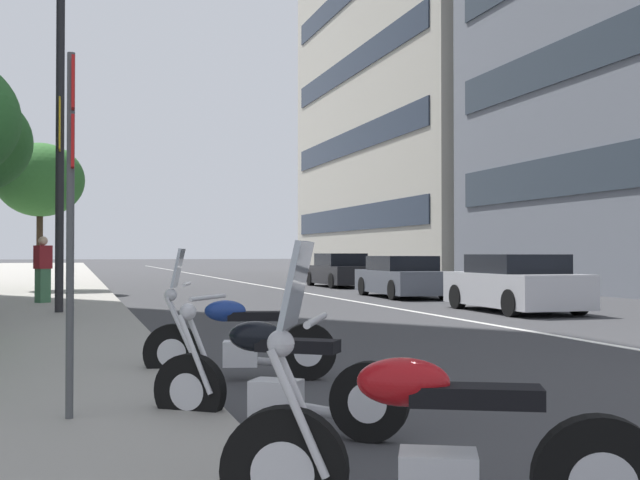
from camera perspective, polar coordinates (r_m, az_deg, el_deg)
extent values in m
cube|color=silver|center=(39.56, -5.73, -3.03)|extent=(110.00, 0.16, 0.01)
cylinder|color=black|center=(4.14, -2.57, -16.31)|extent=(0.38, 0.64, 0.65)
cylinder|color=silver|center=(4.14, -2.57, -16.31)|extent=(0.26, 0.35, 0.32)
cube|color=silver|center=(4.08, 8.53, -16.77)|extent=(0.40, 0.45, 0.28)
cube|color=black|center=(3.99, 11.15, -10.97)|extent=(0.47, 0.67, 0.10)
ellipsoid|color=#AD1116|center=(3.98, 6.02, -10.15)|extent=(0.41, 0.52, 0.24)
cylinder|color=silver|center=(3.98, -1.60, -12.38)|extent=(0.17, 0.31, 0.64)
cylinder|color=silver|center=(4.12, -1.27, -12.00)|extent=(0.17, 0.31, 0.64)
cylinder|color=silver|center=(3.98, -0.29, -5.79)|extent=(0.56, 0.29, 0.04)
sphere|color=silver|center=(4.02, -2.85, -7.46)|extent=(0.14, 0.14, 0.14)
cube|color=#B2BCC6|center=(3.98, -1.71, -3.19)|extent=(0.45, 0.30, 0.44)
cylinder|color=black|center=(6.62, -9.36, -10.67)|extent=(0.45, 0.56, 0.60)
cylinder|color=silver|center=(6.62, -9.36, -10.67)|extent=(0.28, 0.32, 0.30)
cylinder|color=black|center=(6.08, 3.58, -11.56)|extent=(0.45, 0.56, 0.60)
cylinder|color=silver|center=(6.08, 3.58, -11.56)|extent=(0.28, 0.32, 0.30)
cube|color=silver|center=(6.31, -3.18, -11.30)|extent=(0.43, 0.46, 0.28)
cube|color=black|center=(6.19, -1.61, -7.62)|extent=(0.55, 0.65, 0.10)
ellipsoid|color=black|center=(6.31, -4.62, -6.94)|extent=(0.46, 0.51, 0.24)
cylinder|color=silver|center=(6.48, -9.01, -8.15)|extent=(0.22, 0.28, 0.64)
cylinder|color=silver|center=(6.60, -8.44, -8.02)|extent=(0.22, 0.28, 0.64)
cylinder|color=silver|center=(6.46, -8.08, -4.13)|extent=(0.51, 0.38, 0.04)
sphere|color=silver|center=(6.55, -9.50, -5.13)|extent=(0.14, 0.14, 0.14)
cylinder|color=silver|center=(6.36, -0.31, -12.18)|extent=(0.47, 0.61, 0.16)
cylinder|color=black|center=(8.99, -10.61, -7.99)|extent=(0.27, 0.65, 0.64)
cylinder|color=silver|center=(8.99, -10.61, -7.99)|extent=(0.20, 0.34, 0.32)
cylinder|color=black|center=(8.94, -0.88, -8.05)|extent=(0.27, 0.65, 0.64)
cylinder|color=silver|center=(8.94, -0.88, -8.05)|extent=(0.20, 0.34, 0.32)
cube|color=silver|center=(8.94, -5.76, -8.15)|extent=(0.34, 0.43, 0.28)
cube|color=black|center=(8.89, -4.59, -5.49)|extent=(0.37, 0.67, 0.10)
ellipsoid|color=navy|center=(8.90, -6.85, -5.10)|extent=(0.34, 0.50, 0.24)
cylinder|color=silver|center=(8.88, -10.14, -6.09)|extent=(0.12, 0.32, 0.64)
cylinder|color=silver|center=(9.02, -10.04, -6.01)|extent=(0.12, 0.32, 0.64)
cylinder|color=silver|center=(8.91, -9.57, -3.15)|extent=(0.59, 0.18, 0.04)
sphere|color=silver|center=(8.94, -10.72, -3.91)|extent=(0.14, 0.14, 0.14)
cube|color=#B2BCC6|center=(8.92, -10.21, -1.99)|extent=(0.46, 0.22, 0.44)
cylinder|color=silver|center=(9.08, -3.94, -8.74)|extent=(0.25, 0.69, 0.16)
cube|color=#B7B7BC|center=(19.80, 13.86, -3.47)|extent=(4.20, 1.98, 0.79)
cube|color=black|center=(19.71, 13.97, -1.67)|extent=(2.21, 1.77, 0.45)
cylinder|color=black|center=(20.63, 9.91, -4.04)|extent=(0.63, 0.24, 0.62)
cylinder|color=black|center=(21.42, 14.04, -3.92)|extent=(0.63, 0.24, 0.62)
cylinder|color=black|center=(18.20, 13.66, -4.44)|extent=(0.63, 0.24, 0.62)
cylinder|color=black|center=(19.10, 18.14, -4.26)|extent=(0.63, 0.24, 0.62)
cube|color=#4C515B|center=(25.77, 5.95, -2.99)|extent=(4.48, 1.98, 0.72)
cube|color=black|center=(25.79, 5.91, -1.67)|extent=(2.41, 1.76, 0.47)
cylinder|color=black|center=(26.87, 3.17, -3.34)|extent=(0.63, 0.24, 0.62)
cylinder|color=black|center=(27.44, 6.47, -3.29)|extent=(0.63, 0.24, 0.62)
cylinder|color=black|center=(24.12, 5.35, -3.61)|extent=(0.63, 0.24, 0.62)
cylinder|color=black|center=(24.75, 8.96, -3.53)|extent=(0.63, 0.24, 0.62)
cube|color=black|center=(33.66, 1.38, -2.51)|extent=(4.64, 1.78, 0.75)
cube|color=black|center=(33.50, 1.47, -1.42)|extent=(2.33, 1.62, 0.53)
cylinder|color=black|center=(34.87, -0.67, -2.80)|extent=(0.62, 0.22, 0.62)
cylinder|color=black|center=(35.37, 1.79, -2.78)|extent=(0.62, 0.22, 0.62)
cylinder|color=black|center=(31.96, 0.94, -2.97)|extent=(0.62, 0.22, 0.62)
cylinder|color=black|center=(32.50, 3.59, -2.93)|extent=(0.62, 0.22, 0.62)
cylinder|color=#47494C|center=(6.38, -17.57, 0.36)|extent=(0.06, 0.06, 2.82)
cube|color=red|center=(6.51, -17.38, 10.62)|extent=(0.32, 0.02, 0.40)
cube|color=red|center=(6.44, -17.40, 6.70)|extent=(0.32, 0.02, 0.40)
cylinder|color=#232326|center=(18.28, -18.23, 9.58)|extent=(0.18, 0.18, 9.21)
cube|color=gold|center=(17.84, -18.26, 7.93)|extent=(0.56, 0.03, 1.10)
cube|color=gold|center=(18.53, -18.22, 7.59)|extent=(0.56, 0.03, 1.10)
cylinder|color=#473323|center=(29.35, -19.57, -0.75)|extent=(0.22, 0.22, 2.72)
ellipsoid|color=#387A33|center=(29.47, -19.54, 4.12)|extent=(3.04, 3.04, 2.59)
cube|color=#3F724C|center=(21.64, -19.37, -3.12)|extent=(0.39, 0.40, 0.87)
cube|color=maroon|center=(21.62, -19.35, -1.17)|extent=(0.45, 0.47, 0.60)
sphere|color=beige|center=(21.62, -19.35, -0.06)|extent=(0.24, 0.24, 0.24)
cube|color=#232D3D|center=(49.66, 2.29, 1.55)|extent=(22.76, 0.08, 1.50)
cube|color=#232D3D|center=(50.11, 2.29, 7.11)|extent=(22.76, 0.08, 1.50)
cube|color=#232D3D|center=(51.02, 2.29, 12.51)|extent=(22.76, 0.08, 1.50)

